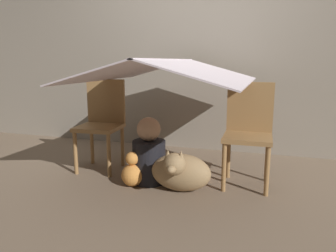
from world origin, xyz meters
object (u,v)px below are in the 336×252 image
chair_left (102,120)px  person_front (149,154)px  chair_right (248,129)px  dog (180,171)px

chair_left → person_front: 0.65m
chair_right → person_front: chair_right is taller
chair_right → person_front: size_ratio=1.51×
chair_left → chair_right: same height
chair_right → person_front: 0.86m
chair_right → chair_left: bearing=178.6°
chair_right → dog: (-0.49, -0.35, -0.30)m
chair_left → person_front: bearing=-26.3°
chair_left → dog: 0.99m
dog → person_front: bearing=158.5°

